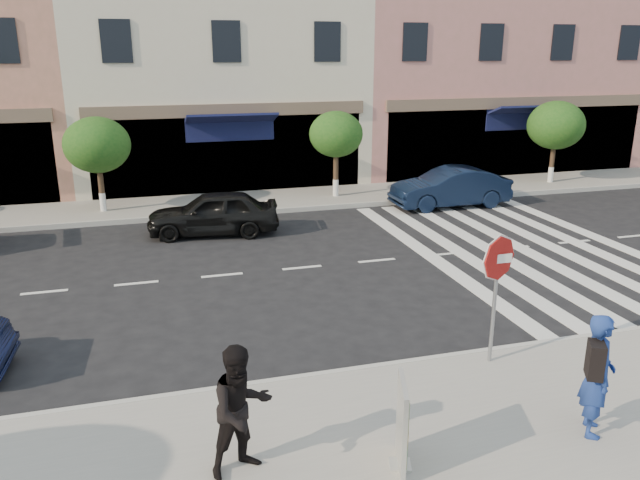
{
  "coord_description": "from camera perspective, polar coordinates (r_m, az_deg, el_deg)",
  "views": [
    {
      "loc": [
        -3.61,
        -10.28,
        5.25
      ],
      "look_at": [
        -0.17,
        1.77,
        1.4
      ],
      "focal_mm": 35.0,
      "sensor_mm": 36.0,
      "label": 1
    }
  ],
  "objects": [
    {
      "name": "poster_board",
      "position": [
        8.2,
        7.52,
        -16.54
      ],
      "size": [
        0.35,
        0.76,
        1.2
      ],
      "rotation": [
        0.0,
        0.0,
        -0.31
      ],
      "color": "beige",
      "rests_on": "sidewalk_near"
    },
    {
      "name": "sidewalk_near",
      "position": [
        9.08,
        11.19,
        -18.04
      ],
      "size": [
        60.0,
        4.5,
        0.15
      ],
      "primitive_type": "cube",
      "color": "gray",
      "rests_on": "ground"
    },
    {
      "name": "street_tree_ea",
      "position": [
        26.39,
        20.77,
        9.77
      ],
      "size": [
        2.2,
        2.2,
        3.19
      ],
      "color": "#473323",
      "rests_on": "sidewalk_far"
    },
    {
      "name": "stop_sign",
      "position": [
        10.57,
        15.95,
        -2.63
      ],
      "size": [
        0.8,
        0.11,
        2.26
      ],
      "rotation": [
        0.0,
        0.0,
        -0.02
      ],
      "color": "gray",
      "rests_on": "sidewalk_near"
    },
    {
      "name": "building_east_mid",
      "position": [
        31.21,
        13.79,
        18.91
      ],
      "size": [
        13.0,
        9.0,
        13.0
      ],
      "primitive_type": "cube",
      "color": "tan",
      "rests_on": "ground"
    },
    {
      "name": "street_tree_c",
      "position": [
        22.28,
        1.48,
        9.6
      ],
      "size": [
        1.9,
        1.9,
        3.04
      ],
      "color": "#473323",
      "rests_on": "sidewalk_far"
    },
    {
      "name": "car_far_mid",
      "position": [
        18.56,
        -9.74,
        2.46
      ],
      "size": [
        3.98,
        2.02,
        1.3
      ],
      "primitive_type": "imported",
      "rotation": [
        0.0,
        0.0,
        -1.7
      ],
      "color": "black",
      "rests_on": "ground"
    },
    {
      "name": "walker",
      "position": [
        7.99,
        -7.21,
        -15.17
      ],
      "size": [
        1.0,
        0.88,
        1.71
      ],
      "primitive_type": "imported",
      "rotation": [
        0.0,
        0.0,
        0.33
      ],
      "color": "black",
      "rests_on": "sidewalk_near"
    },
    {
      "name": "ground",
      "position": [
        12.1,
        3.1,
        -8.68
      ],
      "size": [
        120.0,
        120.0,
        0.0
      ],
      "primitive_type": "plane",
      "color": "black",
      "rests_on": "ground"
    },
    {
      "name": "building_centre",
      "position": [
        27.46,
        -9.89,
        17.35
      ],
      "size": [
        11.0,
        9.0,
        11.0
      ],
      "primitive_type": "cube",
      "color": "beige",
      "rests_on": "ground"
    },
    {
      "name": "street_tree_wb",
      "position": [
        21.33,
        -19.72,
        8.16
      ],
      "size": [
        2.1,
        2.1,
        3.06
      ],
      "color": "#473323",
      "rests_on": "sidewalk_far"
    },
    {
      "name": "photographer",
      "position": [
        9.42,
        24.06,
        -11.19
      ],
      "size": [
        0.68,
        0.76,
        1.75
      ],
      "primitive_type": "imported",
      "rotation": [
        0.0,
        0.0,
        1.05
      ],
      "color": "navy",
      "rests_on": "sidewalk_near"
    },
    {
      "name": "sidewalk_far",
      "position": [
        22.2,
        -6.15,
        3.49
      ],
      "size": [
        60.0,
        3.0,
        0.15
      ],
      "primitive_type": "cube",
      "color": "gray",
      "rests_on": "ground"
    },
    {
      "name": "car_far_right",
      "position": [
        22.03,
        11.81,
        4.72
      ],
      "size": [
        4.1,
        1.45,
        1.35
      ],
      "primitive_type": "imported",
      "rotation": [
        0.0,
        0.0,
        -1.56
      ],
      "color": "black",
      "rests_on": "ground"
    }
  ]
}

